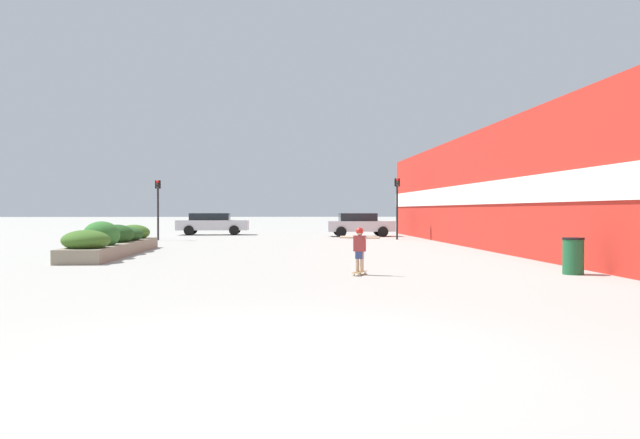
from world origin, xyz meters
name	(u,v)px	position (x,y,z in m)	size (l,w,h in m)	color
ground_plane	(283,353)	(0.00, 0.00, 0.00)	(300.00, 300.00, 0.00)	#A3A099
building_wall_right	(498,188)	(8.73, 17.26, 2.54)	(0.67, 39.72, 5.09)	red
planter_box	(114,241)	(-6.16, 16.42, 0.50)	(1.54, 9.14, 1.28)	gray
skateboard	(360,272)	(2.02, 8.58, 0.07)	(0.46, 0.69, 0.09)	olive
skateboarder	(360,245)	(2.02, 8.58, 0.78)	(0.98, 0.54, 1.13)	tan
trash_bin	(573,256)	(7.55, 8.39, 0.48)	(0.55, 0.55, 0.95)	#1E5B33
car_leftmost	(360,224)	(5.08, 31.97, 0.78)	(4.21, 1.86, 1.47)	#BCBCC1
car_center_left	(212,223)	(-4.52, 35.13, 0.78)	(4.77, 1.91, 1.46)	#BCBCC1
car_center_right	(554,223)	(18.74, 34.13, 0.78)	(4.75, 1.99, 1.47)	maroon
traffic_light_left	(158,199)	(-6.72, 27.81, 2.27)	(0.28, 0.30, 3.31)	black
traffic_light_right	(397,198)	(6.65, 27.63, 2.36)	(0.28, 0.30, 3.46)	black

